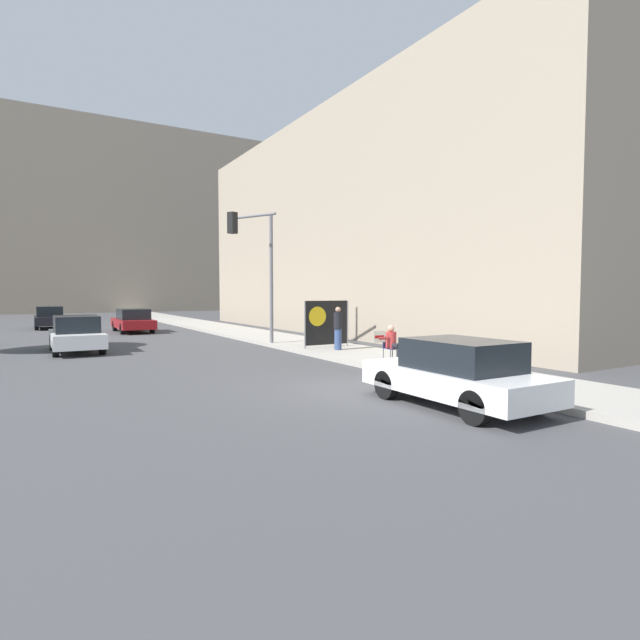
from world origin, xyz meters
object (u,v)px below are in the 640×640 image
Objects in this scene: parked_car_curbside at (457,373)px; car_on_road_midblock at (133,320)px; jogger_on_sidewalk at (338,328)px; car_on_road_distant at (49,318)px; protest_banner at (326,323)px; seated_protester at (392,343)px; car_on_road_nearest at (76,334)px; traffic_light_pole at (258,255)px.

car_on_road_midblock is at bearing 95.55° from parked_car_curbside.
parked_car_curbside is (-2.65, -8.83, -0.30)m from jogger_on_sidewalk.
car_on_road_distant is at bearing -56.12° from jogger_on_sidewalk.
protest_banner is at bearing -70.08° from car_on_road_midblock.
seated_protester is at bearing 65.68° from parked_car_curbside.
seated_protester is at bearing -70.46° from car_on_road_distant.
car_on_road_nearest is 15.27m from car_on_road_distant.
seated_protester is at bearing -78.26° from traffic_light_pole.
jogger_on_sidewalk is at bearing -66.31° from car_on_road_distant.
protest_banner is 0.36× the size of traffic_light_pole.
car_on_road_distant is at bearing 125.76° from car_on_road_midblock.
seated_protester is 0.57× the size of protest_banner.
seated_protester is 26.32m from car_on_road_distant.
car_on_road_nearest is (-6.08, 14.54, 0.02)m from parked_car_curbside.
seated_protester is 5.48m from parked_car_curbside.
car_on_road_distant is (-9.31, 19.91, -0.42)m from protest_banner.
parked_car_curbside is at bearing 83.46° from jogger_on_sidewalk.
seated_protester is 0.29× the size of car_on_road_distant.
car_on_road_midblock is (3.75, 9.40, -0.02)m from car_on_road_nearest.
parked_car_curbside is (-0.76, -12.21, -3.27)m from traffic_light_pole.
seated_protester is 0.25× the size of car_on_road_midblock.
jogger_on_sidewalk is at bearing 93.76° from seated_protester.
protest_banner is 0.50× the size of parked_car_curbside.
car_on_road_nearest is at bearing 161.24° from traffic_light_pole.
jogger_on_sidewalk is (0.40, 3.83, 0.21)m from seated_protester.
protest_banner reaches higher than parked_car_curbside.
car_on_road_distant is (-8.80, 24.80, -0.06)m from seated_protester.
jogger_on_sidewalk is at bearing -95.89° from protest_banner.
seated_protester is 12.67m from car_on_road_nearest.
car_on_road_midblock is (-5.09, 14.05, -0.45)m from protest_banner.
jogger_on_sidewalk is 1.08m from protest_banner.
seated_protester is 4.93m from protest_banner.
jogger_on_sidewalk is at bearing -33.17° from car_on_road_nearest.
jogger_on_sidewalk is 10.43m from car_on_road_nearest.
protest_banner reaches higher than car_on_road_midblock.
traffic_light_pole is at bearing 130.78° from protest_banner.
jogger_on_sidewalk is 0.38× the size of car_on_road_nearest.
protest_banner is 14.95m from car_on_road_midblock.
jogger_on_sidewalk reaches higher than car_on_road_distant.
protest_banner is 4.17m from traffic_light_pole.
protest_banner reaches higher than jogger_on_sidewalk.
protest_banner reaches higher than car_on_road_nearest.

